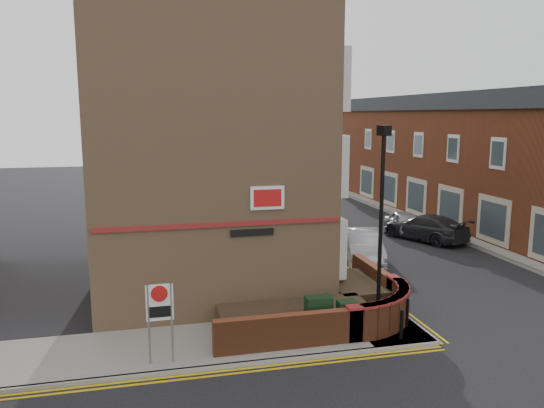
{
  "coord_description": "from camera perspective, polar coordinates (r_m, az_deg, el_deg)",
  "views": [
    {
      "loc": [
        -5.21,
        -13.21,
        6.74
      ],
      "look_at": [
        -1.1,
        4.0,
        3.73
      ],
      "focal_mm": 35.0,
      "sensor_mm": 36.0,
      "label": 1
    }
  ],
  "objects": [
    {
      "name": "far_terrace_cream",
      "position": [
        54.94,
        7.67,
        6.74
      ],
      "size": [
        5.4,
        12.4,
        8.0
      ],
      "color": "beige",
      "rests_on": "ground"
    },
    {
      "name": "pavement_far",
      "position": [
        32.61,
        20.91,
        -2.83
      ],
      "size": [
        4.0,
        40.0,
        0.12
      ],
      "primitive_type": "cube",
      "color": "gray",
      "rests_on": "ground"
    },
    {
      "name": "yellow_lines_side",
      "position": [
        14.71,
        -5.51,
        -17.66
      ],
      "size": [
        13.0,
        0.28,
        0.01
      ],
      "primitive_type": "cube",
      "color": "gold",
      "rests_on": "ground"
    },
    {
      "name": "silver_car_near",
      "position": [
        24.96,
        9.77,
        -4.45
      ],
      "size": [
        2.67,
        4.65,
        1.45
      ],
      "primitive_type": "imported",
      "rotation": [
        0.0,
        0.0,
        -0.27
      ],
      "color": "#A4A5AC",
      "rests_on": "ground"
    },
    {
      "name": "grey_car_far",
      "position": [
        29.85,
        16.15,
        -2.43
      ],
      "size": [
        3.76,
        5.21,
        1.4
      ],
      "primitive_type": "imported",
      "rotation": [
        0.0,
        0.0,
        3.56
      ],
      "color": "#27272C",
      "rests_on": "ground"
    },
    {
      "name": "far_terrace",
      "position": [
        36.17,
        19.71,
        4.79
      ],
      "size": [
        5.4,
        30.4,
        8.0
      ],
      "color": "brown",
      "rests_on": "ground"
    },
    {
      "name": "tree_mid",
      "position": [
        36.02,
        -1.88,
        7.17
      ],
      "size": [
        4.03,
        4.03,
        7.42
      ],
      "color": "#382B1E",
      "rests_on": "pavement_main"
    },
    {
      "name": "tree_far",
      "position": [
        43.89,
        -3.99,
        7.23
      ],
      "size": [
        3.81,
        3.81,
        7.0
      ],
      "color": "#382B1E",
      "rests_on": "pavement_main"
    },
    {
      "name": "silver_car_far",
      "position": [
        31.51,
        13.91,
        -1.81
      ],
      "size": [
        2.18,
        3.98,
        1.28
      ],
      "primitive_type": "imported",
      "rotation": [
        0.0,
        0.0,
        2.96
      ],
      "color": "#9B9CA2",
      "rests_on": "ground"
    },
    {
      "name": "traffic_light_assembly",
      "position": [
        39.16,
        -2.16,
        3.83
      ],
      "size": [
        0.2,
        0.16,
        4.2
      ],
      "color": "black",
      "rests_on": "pavement_main"
    },
    {
      "name": "corner_building",
      "position": [
        21.35,
        -7.14,
        8.18
      ],
      "size": [
        8.95,
        10.4,
        13.6
      ],
      "color": "#A67E58",
      "rests_on": "ground"
    },
    {
      "name": "utility_cabinet_large",
      "position": [
        16.46,
        5.01,
        -11.85
      ],
      "size": [
        0.8,
        0.45,
        1.2
      ],
      "primitive_type": "cube",
      "color": "black",
      "rests_on": "pavement_corner"
    },
    {
      "name": "kerb_main_far",
      "position": [
        31.54,
        17.9,
        -3.07
      ],
      "size": [
        0.15,
        40.0,
        0.12
      ],
      "primitive_type": "cube",
      "color": "gray",
      "rests_on": "ground"
    },
    {
      "name": "pavement_corner",
      "position": [
        16.25,
        -6.4,
        -14.7
      ],
      "size": [
        13.0,
        3.0,
        0.12
      ],
      "primitive_type": "cube",
      "color": "gray",
      "rests_on": "ground"
    },
    {
      "name": "garden_wall",
      "position": [
        17.87,
        4.67,
        -12.55
      ],
      "size": [
        6.8,
        6.0,
        1.2
      ],
      "primitive_type": null,
      "color": "brown",
      "rests_on": "ground"
    },
    {
      "name": "ground",
      "position": [
        15.72,
        7.6,
        -15.84
      ],
      "size": [
        120.0,
        120.0,
        0.0
      ],
      "primitive_type": "plane",
      "color": "black",
      "rests_on": "ground"
    },
    {
      "name": "kerb_side",
      "position": [
        14.9,
        -5.66,
        -17.04
      ],
      "size": [
        13.0,
        0.15,
        0.12
      ],
      "primitive_type": "cube",
      "color": "gray",
      "rests_on": "ground"
    },
    {
      "name": "kerb_main_near",
      "position": [
        31.07,
        2.22,
        -2.79
      ],
      "size": [
        0.15,
        32.0,
        0.12
      ],
      "primitive_type": "cube",
      "color": "gray",
      "rests_on": "ground"
    },
    {
      "name": "tree_near",
      "position": [
        28.27,
        1.39,
        5.5
      ],
      "size": [
        3.64,
        3.65,
        6.7
      ],
      "color": "#382B1E",
      "rests_on": "pavement_main"
    },
    {
      "name": "utility_cabinet_small",
      "position": [
        16.48,
        8.04,
        -12.08
      ],
      "size": [
        0.55,
        0.4,
        1.1
      ],
      "primitive_type": "cube",
      "color": "black",
      "rests_on": "pavement_corner"
    },
    {
      "name": "bollard_far",
      "position": [
        17.52,
        14.33,
        -11.3
      ],
      "size": [
        0.11,
        0.11,
        0.9
      ],
      "primitive_type": "cylinder",
      "color": "black",
      "rests_on": "pavement_corner"
    },
    {
      "name": "red_car_main",
      "position": [
        31.17,
        3.74,
        -1.52
      ],
      "size": [
        4.17,
        5.72,
        1.45
      ],
      "primitive_type": "imported",
      "rotation": [
        0.0,
        0.0,
        0.38
      ],
      "color": "#9C1511",
      "rests_on": "ground"
    },
    {
      "name": "bollard_near",
      "position": [
        16.59,
        13.75,
        -12.48
      ],
      "size": [
        0.11,
        0.11,
        0.9
      ],
      "primitive_type": "cylinder",
      "color": "black",
      "rests_on": "pavement_corner"
    },
    {
      "name": "yellow_lines_main",
      "position": [
        31.15,
        2.66,
        -2.86
      ],
      "size": [
        0.28,
        32.0,
        0.01
      ],
      "primitive_type": "cube",
      "color": "gold",
      "rests_on": "ground"
    },
    {
      "name": "zone_sign",
      "position": [
        14.63,
        -11.97,
        -10.97
      ],
      "size": [
        0.72,
        0.07,
        2.2
      ],
      "color": "slate",
      "rests_on": "pavement_corner"
    },
    {
      "name": "pavement_main",
      "position": [
        30.82,
        0.43,
        -2.88
      ],
      "size": [
        2.0,
        32.0,
        0.12
      ],
      "primitive_type": "cube",
      "color": "gray",
      "rests_on": "ground"
    },
    {
      "name": "lamppost",
      "position": [
        16.3,
        11.61,
        -2.59
      ],
      "size": [
        0.25,
        0.5,
        6.3
      ],
      "color": "black",
      "rests_on": "pavement_corner"
    }
  ]
}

